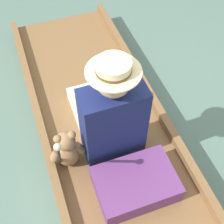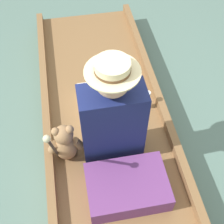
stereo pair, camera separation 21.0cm
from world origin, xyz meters
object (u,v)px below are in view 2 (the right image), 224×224
object	(u,v)px
teddy_bear	(65,144)
wine_glass	(147,99)
seated_person	(111,114)
walking_cane	(52,147)

from	to	relation	value
teddy_bear	wine_glass	distance (m)	0.80
teddy_bear	seated_person	bearing A→B (deg)	12.82
seated_person	teddy_bear	bearing A→B (deg)	-175.94
teddy_bear	walking_cane	xyz separation A→B (m)	(-0.07, -0.16, 0.23)
seated_person	wine_glass	size ratio (longest dim) A/B	4.71
teddy_bear	wine_glass	xyz separation A→B (m)	(0.71, 0.36, -0.06)
seated_person	wine_glass	world-z (taller)	seated_person
wine_glass	walking_cane	distance (m)	0.98
walking_cane	seated_person	bearing A→B (deg)	29.84
seated_person	walking_cane	bearing A→B (deg)	-158.92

